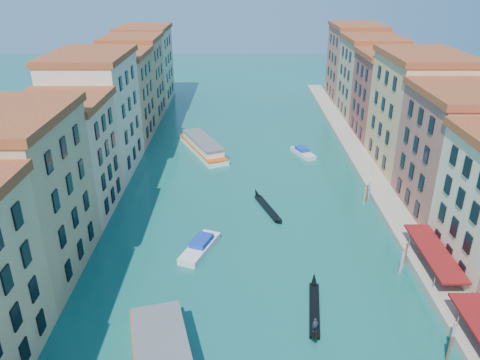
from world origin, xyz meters
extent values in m
cube|color=tan|center=(-26.00, 39.50, 9.50)|extent=(12.00, 17.00, 19.00)
cube|color=brown|center=(-26.00, 39.50, 19.50)|extent=(12.80, 17.40, 1.00)
cube|color=#D5B08D|center=(-26.00, 55.00, 8.25)|extent=(12.00, 14.00, 16.50)
cube|color=brown|center=(-26.00, 55.00, 17.00)|extent=(12.80, 14.40, 1.00)
cube|color=beige|center=(-26.00, 71.00, 10.00)|extent=(12.00, 18.00, 20.00)
cube|color=brown|center=(-26.00, 71.00, 20.50)|extent=(12.80, 18.40, 1.00)
cube|color=#A67F5B|center=(-26.00, 88.00, 8.75)|extent=(12.00, 16.00, 17.50)
cube|color=brown|center=(-26.00, 88.00, 18.00)|extent=(12.80, 16.40, 1.00)
cube|color=tan|center=(-26.00, 103.50, 9.25)|extent=(12.00, 15.00, 18.50)
cube|color=brown|center=(-26.00, 103.50, 19.00)|extent=(12.80, 15.40, 1.00)
cube|color=#CAB189|center=(-26.00, 119.50, 9.50)|extent=(12.00, 17.00, 19.00)
cube|color=brown|center=(-26.00, 119.50, 19.50)|extent=(12.80, 17.40, 1.00)
cube|color=#A25A4D|center=(30.00, 54.00, 9.00)|extent=(12.00, 16.00, 18.00)
cube|color=brown|center=(30.00, 54.00, 18.50)|extent=(12.80, 16.40, 1.00)
cube|color=tan|center=(30.00, 71.00, 10.00)|extent=(12.00, 18.00, 20.00)
cube|color=brown|center=(30.00, 71.00, 20.50)|extent=(12.80, 18.40, 1.00)
cube|color=#9A443F|center=(30.00, 87.50, 8.75)|extent=(12.00, 15.00, 17.50)
cube|color=brown|center=(30.00, 87.50, 18.00)|extent=(12.80, 15.40, 1.00)
cube|color=tan|center=(30.00, 103.00, 9.25)|extent=(12.00, 16.00, 18.50)
cube|color=brown|center=(30.00, 103.00, 19.00)|extent=(12.80, 16.40, 1.00)
cube|color=#A66250|center=(30.00, 119.50, 9.75)|extent=(12.00, 17.00, 19.50)
cube|color=brown|center=(30.00, 119.50, 20.00)|extent=(12.80, 17.40, 1.00)
cube|color=gray|center=(22.00, 65.00, 0.50)|extent=(4.00, 140.00, 1.00)
cylinder|color=#605F62|center=(20.80, 28.60, 1.50)|extent=(0.12, 0.12, 3.00)
cube|color=#66100D|center=(22.20, 39.00, 3.00)|extent=(3.20, 12.60, 0.25)
cylinder|color=#605F62|center=(20.80, 34.80, 1.50)|extent=(0.12, 0.12, 3.00)
cylinder|color=#605F62|center=(20.80, 43.20, 1.50)|extent=(0.12, 0.12, 3.00)
cylinder|color=brown|center=(18.50, 25.00, 1.30)|extent=(0.24, 0.24, 3.20)
cylinder|color=brown|center=(19.10, 26.00, 1.30)|extent=(0.24, 0.24, 3.20)
cylinder|color=brown|center=(19.70, 27.00, 1.30)|extent=(0.24, 0.24, 3.20)
cylinder|color=brown|center=(18.50, 39.00, 1.30)|extent=(0.24, 0.24, 3.20)
cylinder|color=brown|center=(19.10, 40.00, 1.30)|extent=(0.24, 0.24, 3.20)
cylinder|color=brown|center=(19.70, 41.00, 1.30)|extent=(0.24, 0.24, 3.20)
cylinder|color=brown|center=(18.50, 57.00, 1.30)|extent=(0.24, 0.24, 3.20)
cylinder|color=brown|center=(19.10, 58.00, 1.30)|extent=(0.24, 0.24, 3.20)
cylinder|color=brown|center=(19.70, 59.00, 1.30)|extent=(0.24, 0.24, 3.20)
cube|color=white|center=(-8.28, 80.14, 0.53)|extent=(10.91, 17.89, 1.07)
cube|color=white|center=(-8.28, 80.14, 1.69)|extent=(9.06, 14.46, 1.42)
cube|color=#605F62|center=(-8.28, 80.14, 2.54)|extent=(9.48, 14.98, 0.22)
cube|color=#D84F0C|center=(-8.28, 80.14, 1.02)|extent=(10.95, 17.91, 0.22)
cube|color=black|center=(7.11, 32.05, 0.21)|extent=(2.21, 8.70, 0.43)
cone|color=black|center=(7.76, 36.81, 0.58)|extent=(1.12, 2.03, 1.61)
cone|color=black|center=(6.46, 27.30, 0.48)|extent=(1.07, 1.70, 1.42)
imported|color=#1F2731|center=(6.62, 28.44, 1.21)|extent=(0.65, 0.47, 1.65)
cube|color=black|center=(3.37, 55.28, 0.21)|extent=(3.78, 8.55, 0.43)
cone|color=black|center=(1.82, 59.84, 0.58)|extent=(1.44, 2.11, 1.62)
cone|color=black|center=(4.91, 50.72, 0.48)|extent=(1.33, 1.79, 1.42)
cube|color=silver|center=(-6.09, 43.75, 0.45)|extent=(5.16, 8.21, 0.90)
cube|color=#1537B0|center=(-5.88, 44.28, 1.23)|extent=(3.11, 3.87, 0.79)
cube|color=silver|center=(11.60, 78.29, 0.38)|extent=(4.54, 7.02, 0.77)
cube|color=#1537B0|center=(11.41, 78.73, 1.06)|extent=(2.71, 3.33, 0.67)
camera|label=1|loc=(-0.89, -7.89, 33.58)|focal=35.00mm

